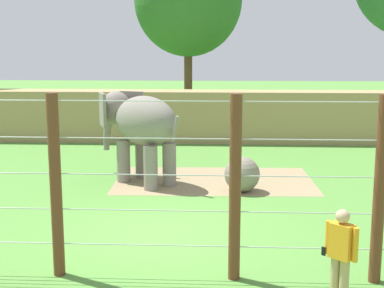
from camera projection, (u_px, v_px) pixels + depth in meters
The scene contains 8 objects.
ground_plane at pixel (161, 231), 12.22m from camera, with size 120.00×120.00×0.00m, color #518938.
dirt_patch at pixel (214, 180), 17.01m from camera, with size 6.21×3.74×0.01m, color #937F5B.
embankment_wall at pixel (191, 116), 24.20m from camera, with size 36.00×1.80×2.27m, color tan.
elephant at pixel (140, 124), 16.48m from camera, with size 3.15×3.09×2.77m.
enrichment_ball at pixel (242, 174), 15.57m from camera, with size 1.03×1.03×1.03m, color gray.
cable_fence at pixel (145, 187), 9.51m from camera, with size 9.20×0.21×3.35m.
zookeeper at pixel (341, 255), 8.36m from camera, with size 0.51×0.46×1.67m.
tree_left_of_centre at pixel (188, 0), 28.41m from camera, with size 5.73×5.73×9.73m.
Camera 1 is at (1.33, -11.63, 4.09)m, focal length 50.13 mm.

